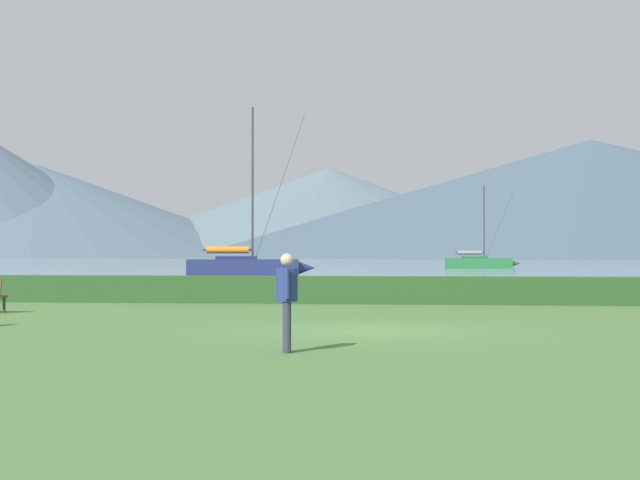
# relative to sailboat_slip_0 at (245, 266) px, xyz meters

# --- Properties ---
(ground_plane) EXTENTS (1000.00, 1000.00, 0.00)m
(ground_plane) POSITION_rel_sailboat_slip_0_xyz_m (11.77, -45.80, -0.75)
(ground_plane) COLOR #477038
(harbor_water) EXTENTS (320.00, 246.00, 0.00)m
(harbor_water) POSITION_rel_sailboat_slip_0_xyz_m (11.77, 91.20, -0.75)
(harbor_water) COLOR #8499A8
(harbor_water) RESTS_ON ground_plane
(hedge_line) EXTENTS (80.00, 1.20, 0.89)m
(hedge_line) POSITION_rel_sailboat_slip_0_xyz_m (11.77, -34.80, -0.31)
(hedge_line) COLOR #284C23
(hedge_line) RESTS_ON ground_plane
(sailboat_slip_0) EXTENTS (9.12, 3.90, 11.93)m
(sailboat_slip_0) POSITION_rel_sailboat_slip_0_xyz_m (0.00, 0.00, 0.00)
(sailboat_slip_0) COLOR navy
(sailboat_slip_0) RESTS_ON harbor_water
(sailboat_slip_4) EXTENTS (8.20, 3.22, 9.07)m
(sailboat_slip_4) POSITION_rel_sailboat_slip_0_xyz_m (18.25, 38.77, -0.09)
(sailboat_slip_4) COLOR #236B38
(sailboat_slip_4) RESTS_ON harbor_water
(person_standing_walker) EXTENTS (0.36, 0.57, 1.65)m
(person_standing_walker) POSITION_rel_sailboat_slip_0_xyz_m (10.60, -50.43, 0.22)
(person_standing_walker) COLOR #2D3347
(person_standing_walker) RESTS_ON ground_plane
(distant_hill_central_peak) EXTENTS (322.21, 322.21, 47.04)m
(distant_hill_central_peak) POSITION_rel_sailboat_slip_0_xyz_m (76.61, 325.93, 22.77)
(distant_hill_central_peak) COLOR #425666
(distant_hill_central_peak) RESTS_ON ground_plane
(distant_hill_east_ridge) EXTENTS (223.59, 223.59, 40.94)m
(distant_hill_east_ridge) POSITION_rel_sailboat_slip_0_xyz_m (-34.02, 372.72, 19.72)
(distant_hill_east_ridge) COLOR slate
(distant_hill_east_ridge) RESTS_ON ground_plane
(distant_hill_far_shoulder) EXTENTS (227.00, 227.00, 40.35)m
(distant_hill_far_shoulder) POSITION_rel_sailboat_slip_0_xyz_m (-157.32, 331.35, 19.42)
(distant_hill_far_shoulder) COLOR #4C6070
(distant_hill_far_shoulder) RESTS_ON ground_plane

